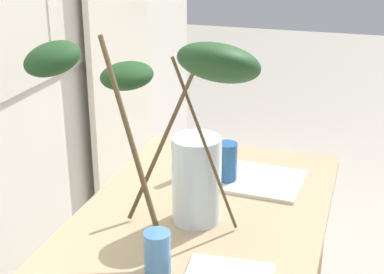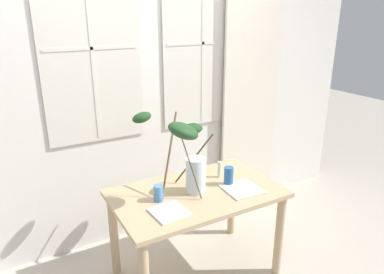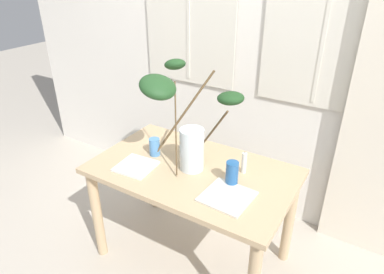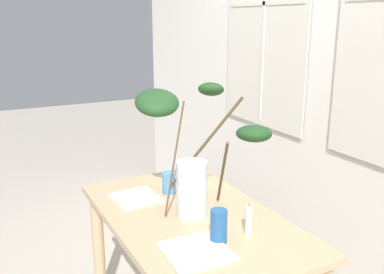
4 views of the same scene
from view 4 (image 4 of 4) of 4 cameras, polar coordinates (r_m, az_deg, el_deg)
The scene contains 8 objects.
back_wall_with_windows at distance 2.44m, azimuth 17.91°, elevation 7.23°, with size 4.62×0.14×2.67m.
dining_table at distance 2.18m, azimuth -0.05°, elevation -13.36°, with size 1.27×0.76×0.74m.
vase_with_branches at distance 2.07m, azimuth 0.21°, elevation -1.64°, with size 0.64×0.64×0.64m.
drinking_glass_blue_left at distance 2.36m, azimuth -3.15°, elevation -6.13°, with size 0.07×0.07×0.12m, color #4C84BC.
drinking_glass_blue_right at distance 1.86m, azimuth 3.60°, elevation -11.80°, with size 0.07×0.07×0.15m, color #235693.
plate_square_left at distance 2.32m, azimuth -7.52°, elevation -8.04°, with size 0.22×0.22×0.01m, color white.
plate_square_right at distance 1.81m, azimuth 0.55°, elevation -15.06°, with size 0.26×0.26×0.01m, color silver.
pillar_candle at distance 1.93m, azimuth 7.58°, elevation -11.04°, with size 0.03×0.03×0.15m.
Camera 4 is at (1.69, -0.89, 1.67)m, focal length 39.86 mm.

